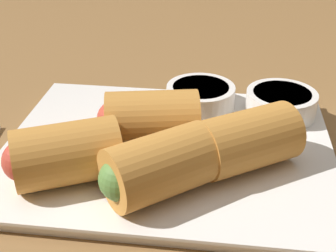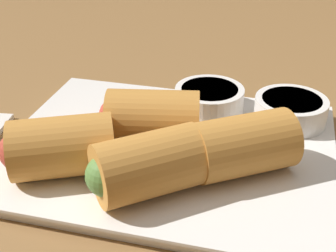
{
  "view_description": "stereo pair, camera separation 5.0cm",
  "coord_description": "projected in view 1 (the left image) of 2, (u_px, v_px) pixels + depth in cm",
  "views": [
    {
      "loc": [
        8.74,
        -40.23,
        29.31
      ],
      "look_at": [
        3.47,
        0.16,
        5.77
      ],
      "focal_mm": 50.0,
      "sensor_mm": 36.0,
      "label": 1
    },
    {
      "loc": [
        13.65,
        -39.28,
        29.31
      ],
      "look_at": [
        3.47,
        0.16,
        5.77
      ],
      "focal_mm": 50.0,
      "sensor_mm": 36.0,
      "label": 2
    }
  ],
  "objects": [
    {
      "name": "roll_back_left",
      "position": [
        61.0,
        155.0,
        0.42
      ],
      "size": [
        10.8,
        9.09,
        5.66
      ],
      "color": "#C68438",
      "rests_on": "serving_plate"
    },
    {
      "name": "table_surface",
      "position": [
        135.0,
        163.0,
        0.5
      ],
      "size": [
        180.0,
        140.0,
        2.0
      ],
      "color": "olive",
      "rests_on": "ground"
    },
    {
      "name": "dipping_bowl_near",
      "position": [
        201.0,
        96.0,
        0.55
      ],
      "size": [
        7.97,
        7.97,
        2.79
      ],
      "color": "white",
      "rests_on": "serving_plate"
    },
    {
      "name": "roll_back_right",
      "position": [
        155.0,
        168.0,
        0.4
      ],
      "size": [
        10.77,
        10.23,
        5.66
      ],
      "color": "#C68438",
      "rests_on": "serving_plate"
    },
    {
      "name": "dipping_bowl_far",
      "position": [
        281.0,
        103.0,
        0.53
      ],
      "size": [
        7.97,
        7.97,
        2.79
      ],
      "color": "white",
      "rests_on": "serving_plate"
    },
    {
      "name": "serving_plate",
      "position": [
        168.0,
        151.0,
        0.49
      ],
      "size": [
        33.56,
        26.55,
        1.5
      ],
      "color": "white",
      "rests_on": "table_surface"
    },
    {
      "name": "roll_front_left",
      "position": [
        242.0,
        142.0,
        0.43
      ],
      "size": [
        10.86,
        9.86,
        5.66
      ],
      "color": "#C68438",
      "rests_on": "serving_plate"
    },
    {
      "name": "roll_front_right",
      "position": [
        147.0,
        118.0,
        0.47
      ],
      "size": [
        10.66,
        7.38,
        5.66
      ],
      "color": "#C68438",
      "rests_on": "serving_plate"
    }
  ]
}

